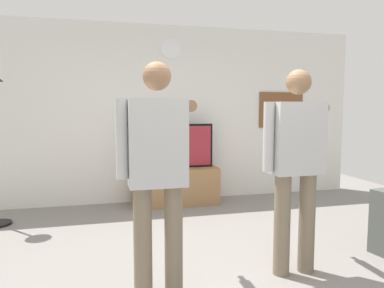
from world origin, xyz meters
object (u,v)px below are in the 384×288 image
Objects in this scene: television at (174,146)px; wall_clock at (171,49)px; tv_stand at (175,186)px; person_standing_nearer_couch at (296,159)px; person_standing_nearer_lamp at (157,165)px; framed_picture at (281,110)px.

wall_clock reaches higher than television.
tv_stand is at bearing -90.00° from wall_clock.
person_standing_nearer_couch is (0.56, -2.47, 0.73)m from tv_stand.
tv_stand is 0.61m from television.
person_standing_nearer_lamp is at bearing -102.84° from wall_clock.
framed_picture is at bearing 48.67° from person_standing_nearer_lamp.
person_standing_nearer_couch is (0.56, -2.76, -1.34)m from wall_clock.
wall_clock is at bearing 101.45° from person_standing_nearer_couch.
person_standing_nearer_lamp reaches higher than framed_picture.
wall_clock is at bearing 90.00° from television.
wall_clock is at bearing 90.00° from tv_stand.
television reaches higher than tv_stand.
wall_clock reaches higher than tv_stand.
tv_stand is 2.63m from person_standing_nearer_couch.
framed_picture is 3.83m from person_standing_nearer_lamp.
framed_picture is at bearing 0.15° from wall_clock.
person_standing_nearer_lamp reaches higher than television.
wall_clock is (0.00, 0.24, 1.47)m from television.
wall_clock is 0.39× the size of framed_picture.
television is 1.50× the size of framed_picture.
person_standing_nearer_lamp is 1.21m from person_standing_nearer_couch.
wall_clock is at bearing 77.16° from person_standing_nearer_lamp.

